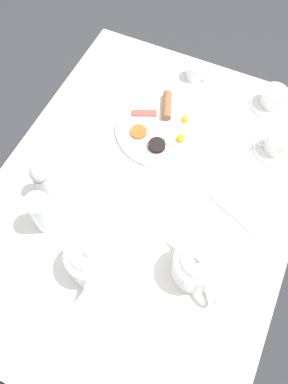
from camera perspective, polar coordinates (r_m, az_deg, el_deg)
The scene contains 14 objects.
ground_plane at distance 1.83m, azimuth -0.00°, elevation -11.23°, with size 8.00×8.00×0.00m, color #333338.
table at distance 1.19m, azimuth -0.00°, elevation -2.04°, with size 0.89×1.19×0.76m.
breakfast_plate at distance 1.24m, azimuth 2.83°, elevation 9.86°, with size 0.31×0.31×0.04m.
teapot_near at distance 1.00m, azimuth 8.03°, elevation -11.15°, with size 0.17×0.15×0.12m.
teapot_far at distance 1.00m, azimuth -8.10°, elevation -10.15°, with size 0.13×0.21×0.12m.
teacup_with_saucer_left at distance 1.37m, azimuth 19.09°, elevation 13.33°, with size 0.14×0.14×0.06m.
teacup_with_saucer_right at distance 1.25m, azimuth 19.66°, elevation 6.88°, with size 0.14×0.14×0.06m.
water_glass_tall at distance 1.06m, azimuth -15.28°, elevation -3.07°, with size 0.07×0.07×0.14m.
creamer_jug at distance 1.39m, azimuth 7.81°, elevation 17.77°, with size 0.08×0.06×0.05m.
salt_grinder at distance 1.11m, azimuth -15.30°, elevation 1.88°, with size 0.05×0.05×0.13m.
napkin_folded at distance 1.14m, azimuth 15.14°, elevation -1.70°, with size 0.20×0.17×0.01m.
fork_by_plate at distance 1.45m, azimuth -3.29°, elevation 19.12°, with size 0.05×0.17×0.00m.
knife_by_plate at distance 1.14m, azimuth -6.47°, elevation 1.29°, with size 0.16×0.14×0.00m.
fork_spare at distance 1.04m, azimuth -16.89°, elevation -19.87°, with size 0.05×0.16×0.00m.
Camera 1 is at (0.21, -0.46, 1.76)m, focal length 35.00 mm.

